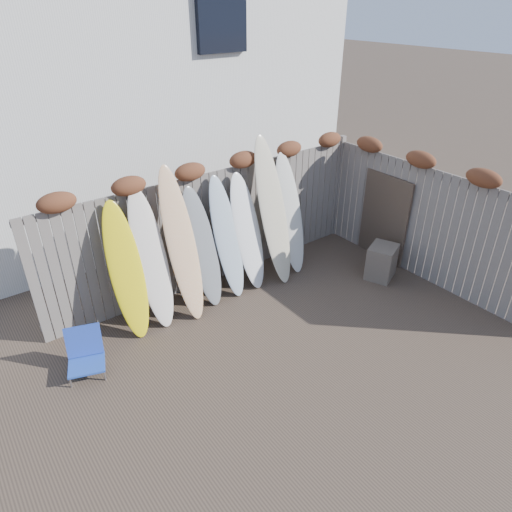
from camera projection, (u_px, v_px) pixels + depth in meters
ground at (305, 348)px, 6.62m from camera, size 80.00×80.00×0.00m
back_fence at (217, 218)px, 7.73m from camera, size 6.05×0.28×2.24m
right_fence at (429, 219)px, 7.79m from camera, size 0.28×4.40×2.24m
house at (127, 63)px, 9.81m from camera, size 8.50×5.50×6.33m
beach_chair at (85, 353)px, 6.12m from camera, size 0.61×0.63×0.62m
wooden_crate at (382, 262)px, 8.17m from camera, size 0.66×0.61×0.62m
lattice_panel at (384, 217)px, 8.57m from camera, size 0.11×1.11×1.66m
surfboard_0 at (126, 271)px, 6.57m from camera, size 0.54×0.75×2.01m
surfboard_1 at (151, 260)px, 6.77m from camera, size 0.51×0.76×2.10m
surfboard_2 at (182, 245)px, 6.90m from camera, size 0.48×0.83×2.35m
surfboard_3 at (203, 248)px, 7.26m from camera, size 0.55×0.72×1.93m
surfboard_4 at (227, 238)px, 7.49m from camera, size 0.47×0.72×2.00m
surfboard_5 at (248, 232)px, 7.71m from camera, size 0.52×0.71×1.96m
surfboard_6 at (273, 212)px, 7.79m from camera, size 0.52×0.87×2.49m
surfboard_7 at (290, 214)px, 8.16m from camera, size 0.54×0.79×2.12m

